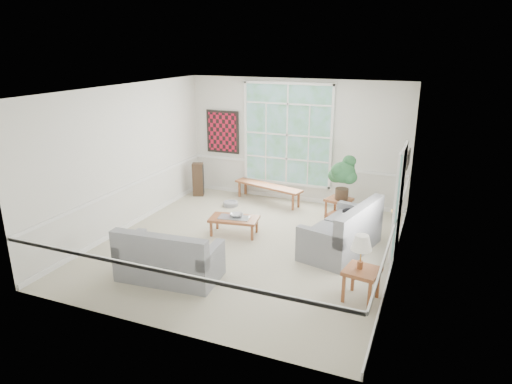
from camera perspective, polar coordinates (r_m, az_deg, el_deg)
floor at (r=9.02m, az=-1.07°, el=-6.68°), size 5.50×6.00×0.01m
ceiling at (r=8.23m, az=-1.20°, el=12.70°), size 5.50×6.00×0.02m
wall_back at (r=11.24m, az=4.94°, el=6.35°), size 5.50×0.02×3.00m
wall_front at (r=6.01m, az=-12.52°, el=-4.57°), size 5.50×0.02×3.00m
wall_left at (r=9.88m, az=-15.99°, el=4.08°), size 0.02×6.00×3.00m
wall_right at (r=7.87m, az=17.59°, el=0.45°), size 0.02×6.00×3.00m
window_back at (r=11.23m, az=3.92°, el=7.14°), size 2.30×0.08×2.40m
entry_door at (r=8.58m, az=17.42°, el=-1.27°), size 0.08×0.90×2.10m
door_sidelight at (r=7.95m, az=17.05°, el=-1.99°), size 0.08×0.26×1.90m
wall_art at (r=11.89m, az=-4.20°, el=7.50°), size 0.90×0.06×1.10m
wall_frame_near at (r=9.55m, az=18.36°, el=3.70°), size 0.04×0.26×0.32m
wall_frame_far at (r=9.94m, az=18.55°, el=4.21°), size 0.04×0.26×0.32m
loveseat_right at (r=8.76m, az=10.61°, el=-4.30°), size 1.33×1.96×0.97m
loveseat_front at (r=7.79m, az=-10.77°, el=-7.48°), size 1.73×0.99×0.90m
coffee_table at (r=9.44m, az=-2.74°, el=-4.27°), size 1.06×0.69×0.37m
pewter_bowl at (r=9.41m, az=-2.42°, el=-2.89°), size 0.44×0.44×0.08m
window_bench at (r=11.35m, az=1.51°, el=-0.19°), size 1.88×0.84×0.43m
end_table at (r=10.35m, az=10.25°, el=-2.12°), size 0.63×0.63×0.50m
houseplant at (r=10.07m, az=10.78°, el=1.79°), size 0.71×0.71×1.00m
side_table at (r=7.29m, az=13.00°, el=-11.21°), size 0.58×0.58×0.52m
table_lamp at (r=7.07m, az=12.99°, el=-7.34°), size 0.43×0.43×0.55m
pet_bed at (r=11.13m, az=-3.19°, el=-1.46°), size 0.48×0.48×0.11m
floor_speaker at (r=11.86m, az=-7.26°, el=1.57°), size 0.33×0.29×0.86m
cat at (r=9.30m, az=11.78°, el=-2.41°), size 0.41×0.34×0.17m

